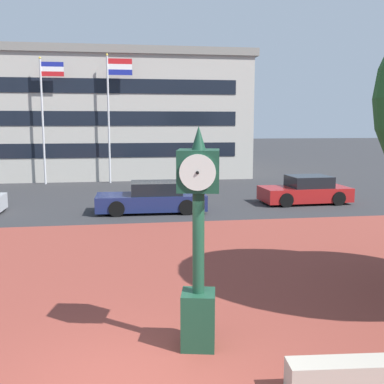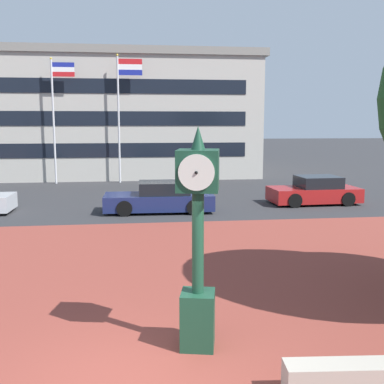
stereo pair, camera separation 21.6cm
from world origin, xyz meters
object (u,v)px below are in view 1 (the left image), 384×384
(car_street_far, at_px, (152,199))
(flagpole_primary, at_px, (45,111))
(civic_building, at_px, (70,116))
(car_street_mid, at_px, (306,191))
(flagpole_secondary, at_px, (111,107))
(street_clock, at_px, (198,242))

(car_street_far, bearing_deg, flagpole_primary, 31.31)
(flagpole_primary, distance_m, civic_building, 8.09)
(car_street_mid, distance_m, car_street_far, 7.32)
(car_street_far, bearing_deg, civic_building, 17.09)
(car_street_mid, distance_m, civic_building, 21.22)
(car_street_far, relative_size, flagpole_primary, 0.61)
(car_street_far, distance_m, civic_building, 19.08)
(flagpole_secondary, bearing_deg, flagpole_primary, 180.00)
(flagpole_secondary, bearing_deg, civic_building, 112.13)
(car_street_far, height_order, flagpole_secondary, flagpole_secondary)
(car_street_mid, bearing_deg, civic_building, 34.13)
(civic_building, bearing_deg, flagpole_primary, -94.76)
(flagpole_primary, xyz_separation_m, flagpole_secondary, (3.95, -0.00, 0.26))
(street_clock, height_order, flagpole_secondary, flagpole_secondary)
(car_street_mid, height_order, car_street_far, same)
(car_street_far, height_order, flagpole_primary, flagpole_primary)
(car_street_far, distance_m, flagpole_primary, 12.12)
(flagpole_secondary, distance_m, civic_building, 8.71)
(street_clock, distance_m, flagpole_secondary, 22.31)
(street_clock, bearing_deg, flagpole_secondary, 106.59)
(flagpole_secondary, relative_size, civic_building, 0.31)
(car_street_mid, xyz_separation_m, flagpole_primary, (-12.96, 8.84, 3.82))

